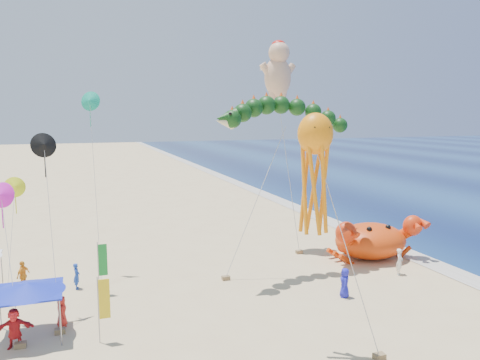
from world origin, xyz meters
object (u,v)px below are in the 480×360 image
(dragon_kite, at_px, (284,119))
(octopus_kite, at_px, (315,165))
(crab_inflatable, at_px, (371,239))
(cherub_kite, at_px, (278,70))
(canopy_blue, at_px, (27,288))

(dragon_kite, bearing_deg, octopus_kite, -107.72)
(crab_inflatable, distance_m, dragon_kite, 11.62)
(cherub_kite, bearing_deg, dragon_kite, -110.49)
(crab_inflatable, bearing_deg, cherub_kite, 134.26)
(dragon_kite, height_order, canopy_blue, dragon_kite)
(dragon_kite, bearing_deg, cherub_kite, 69.51)
(octopus_kite, bearing_deg, cherub_kite, 71.26)
(dragon_kite, distance_m, octopus_kite, 10.93)
(dragon_kite, relative_size, octopus_kite, 1.07)
(crab_inflatable, xyz_separation_m, dragon_kite, (-7.48, -0.51, 8.87))
(dragon_kite, distance_m, cherub_kite, 7.33)
(dragon_kite, xyz_separation_m, cherub_kite, (2.21, 5.92, 3.72))
(crab_inflatable, xyz_separation_m, octopus_kite, (-10.76, -10.77, 7.02))
(dragon_kite, bearing_deg, canopy_blue, -163.48)
(cherub_kite, height_order, octopus_kite, cherub_kite)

